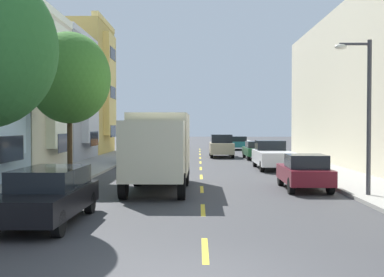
{
  "coord_description": "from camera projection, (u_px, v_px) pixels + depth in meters",
  "views": [
    {
      "loc": [
        -0.14,
        -8.42,
        2.68
      ],
      "look_at": [
        -0.61,
        26.58,
        1.76
      ],
      "focal_mm": 45.61,
      "sensor_mm": 36.0,
      "label": 1
    }
  ],
  "objects": [
    {
      "name": "moving_champagne_sedan",
      "position": [
        221.0,
        146.0,
        41.52
      ],
      "size": [
        1.95,
        4.8,
        1.93
      ],
      "color": "tan",
      "rests_on": "ground_plane"
    },
    {
      "name": "parked_hatchback_burgundy",
      "position": [
        304.0,
        172.0,
        20.25
      ],
      "size": [
        1.81,
        4.03,
        1.5
      ],
      "color": "maroon",
      "rests_on": "ground_plane"
    },
    {
      "name": "sidewalk_right",
      "position": [
        295.0,
        161.0,
        36.37
      ],
      "size": [
        3.2,
        120.0,
        0.14
      ],
      "primitive_type": "cube",
      "color": "#99968E",
      "rests_on": "ground_plane"
    },
    {
      "name": "street_lamp",
      "position": [
        364.0,
        104.0,
        17.81
      ],
      "size": [
        1.35,
        0.28,
        5.67
      ],
      "color": "#38383D",
      "rests_on": "sidewalk_right"
    },
    {
      "name": "parked_suv_orange",
      "position": [
        160.0,
        141.0,
        53.85
      ],
      "size": [
        1.97,
        4.81,
        1.93
      ],
      "color": "orange",
      "rests_on": "ground_plane"
    },
    {
      "name": "parked_wagon_teal",
      "position": [
        239.0,
        143.0,
        54.2
      ],
      "size": [
        1.95,
        4.75,
        1.5
      ],
      "color": "#195B60",
      "rests_on": "ground_plane"
    },
    {
      "name": "parked_sedan_forest",
      "position": [
        256.0,
        150.0,
        38.85
      ],
      "size": [
        1.87,
        4.53,
        1.43
      ],
      "color": "#194C28",
      "rests_on": "ground_plane"
    },
    {
      "name": "ground_plane",
      "position": [
        200.0,
        160.0,
        38.47
      ],
      "size": [
        160.0,
        160.0,
        0.0
      ],
      "primitive_type": "plane",
      "color": "#38383A"
    },
    {
      "name": "sidewalk_left",
      "position": [
        106.0,
        160.0,
        36.56
      ],
      "size": [
        3.2,
        120.0,
        0.14
      ],
      "primitive_type": "cube",
      "color": "#99968E",
      "rests_on": "ground_plane"
    },
    {
      "name": "delivery_box_truck",
      "position": [
        159.0,
        146.0,
        20.44
      ],
      "size": [
        2.44,
        7.14,
        3.2
      ],
      "color": "beige",
      "rests_on": "ground_plane"
    },
    {
      "name": "street_tree_second",
      "position": [
        69.0,
        78.0,
        23.56
      ],
      "size": [
        3.99,
        3.99,
        7.07
      ],
      "color": "#47331E",
      "rests_on": "sidewalk_left"
    },
    {
      "name": "lane_centerline_dashes",
      "position": [
        201.0,
        165.0,
        32.97
      ],
      "size": [
        0.14,
        47.2,
        0.01
      ],
      "color": "yellow",
      "rests_on": "ground_plane"
    },
    {
      "name": "townhouse_fifth_mustard",
      "position": [
        41.0,
        90.0,
        45.61
      ],
      "size": [
        13.18,
        8.09,
        12.45
      ],
      "color": "tan",
      "rests_on": "ground_plane"
    },
    {
      "name": "townhouse_fourth_dove_grey",
      "position": [
        5.0,
        100.0,
        37.36
      ],
      "size": [
        13.37,
        8.09,
        9.77
      ],
      "color": "#A8A8AD",
      "rests_on": "ground_plane"
    },
    {
      "name": "parked_suv_sky",
      "position": [
        139.0,
        150.0,
        33.65
      ],
      "size": [
        1.98,
        4.81,
        1.93
      ],
      "color": "#7A9EC6",
      "rests_on": "ground_plane"
    },
    {
      "name": "parked_wagon_black",
      "position": [
        48.0,
        194.0,
        13.4
      ],
      "size": [
        1.89,
        4.73,
        1.5
      ],
      "color": "black",
      "rests_on": "ground_plane"
    },
    {
      "name": "parked_wagon_red",
      "position": [
        164.0,
        141.0,
        59.72
      ],
      "size": [
        1.95,
        4.75,
        1.5
      ],
      "color": "#AD1E1E",
      "rests_on": "ground_plane"
    },
    {
      "name": "parked_pickup_white",
      "position": [
        272.0,
        156.0,
        30.07
      ],
      "size": [
        2.0,
        5.3,
        1.73
      ],
      "color": "silver",
      "rests_on": "ground_plane"
    }
  ]
}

